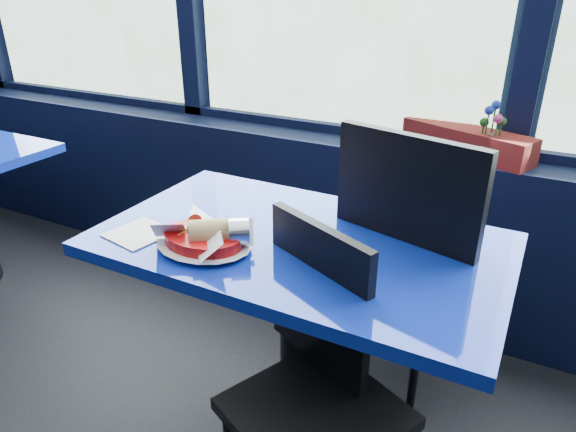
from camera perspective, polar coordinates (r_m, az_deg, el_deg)
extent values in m
cube|color=black|center=(2.50, 3.96, 0.06)|extent=(5.00, 0.26, 0.80)
cube|color=black|center=(2.43, 5.03, 9.57)|extent=(4.80, 0.08, 0.06)
cylinder|color=black|center=(1.97, 1.06, -21.75)|extent=(0.44, 0.44, 0.03)
cylinder|color=black|center=(1.75, 1.15, -14.45)|extent=(0.12, 0.12, 0.68)
cube|color=#0D2599|center=(1.53, 1.27, -3.14)|extent=(1.20, 0.70, 0.04)
cube|color=black|center=(1.43, 3.08, -21.03)|extent=(0.52, 0.52, 0.04)
cube|color=black|center=(1.42, 3.41, -8.91)|extent=(0.36, 0.18, 0.43)
cylinder|color=black|center=(1.76, 3.49, -20.43)|extent=(0.02, 0.02, 0.41)
cube|color=black|center=(1.88, 12.14, -5.60)|extent=(0.58, 0.58, 0.05)
cube|color=black|center=(1.54, 12.72, -0.67)|extent=(0.45, 0.15, 0.53)
cylinder|color=black|center=(2.11, 19.30, -11.49)|extent=(0.03, 0.03, 0.49)
cylinder|color=black|center=(1.81, 13.69, -17.71)|extent=(0.03, 0.03, 0.49)
cylinder|color=black|center=(2.26, 9.71, -7.74)|extent=(0.03, 0.03, 0.49)
cylinder|color=black|center=(1.98, 3.01, -12.68)|extent=(0.03, 0.03, 0.49)
cube|color=maroon|center=(2.21, 19.21, 7.89)|extent=(0.55, 0.33, 0.11)
imported|color=silver|center=(2.13, 21.35, 7.04)|extent=(0.14, 0.14, 0.11)
cylinder|color=#1E5919|center=(2.12, 21.01, 8.06)|extent=(0.01, 0.01, 0.19)
sphere|color=#1E3CB0|center=(2.10, 21.47, 10.87)|extent=(0.03, 0.03, 0.03)
cylinder|color=#1E5919|center=(2.11, 21.90, 7.47)|extent=(0.01, 0.01, 0.16)
sphere|color=#D03D82|center=(2.09, 22.32, 9.96)|extent=(0.03, 0.03, 0.03)
cylinder|color=#1E5919|center=(2.14, 21.61, 8.33)|extent=(0.01, 0.01, 0.20)
sphere|color=#1E3CB0|center=(2.11, 22.12, 11.36)|extent=(0.03, 0.03, 0.03)
cylinder|color=#1E5919|center=(2.14, 20.63, 7.57)|extent=(0.01, 0.01, 0.14)
sphere|color=#1E5919|center=(2.12, 20.97, 9.71)|extent=(0.03, 0.03, 0.03)
cylinder|color=#1E5919|center=(2.13, 22.27, 7.38)|extent=(0.01, 0.01, 0.15)
sphere|color=#1E5919|center=(2.11, 22.67, 9.68)|extent=(0.03, 0.03, 0.03)
cylinder|color=red|center=(1.48, -9.35, -2.67)|extent=(0.28, 0.28, 0.05)
cylinder|color=white|center=(1.49, -9.32, -3.02)|extent=(0.27, 0.27, 0.00)
cylinder|color=white|center=(1.44, -5.47, -1.88)|extent=(0.09, 0.10, 0.08)
sphere|color=brown|center=(1.46, -10.08, -1.60)|extent=(0.06, 0.06, 0.06)
cylinder|color=#AE1E12|center=(1.46, -10.26, -0.66)|extent=(0.06, 0.06, 0.01)
cylinder|color=red|center=(1.61, 13.85, 1.52)|extent=(0.06, 0.06, 0.16)
cone|color=red|center=(1.57, 14.25, 5.13)|extent=(0.04, 0.04, 0.05)
cylinder|color=navy|center=(1.53, 18.66, -0.84)|extent=(0.09, 0.09, 0.14)
cylinder|color=black|center=(1.51, 19.01, 1.45)|extent=(0.08, 0.08, 0.01)
cylinder|color=#FF357B|center=(1.48, 19.68, 3.52)|extent=(0.06, 0.05, 0.19)
cube|color=white|center=(1.61, -16.23, -1.87)|extent=(0.19, 0.19, 0.00)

